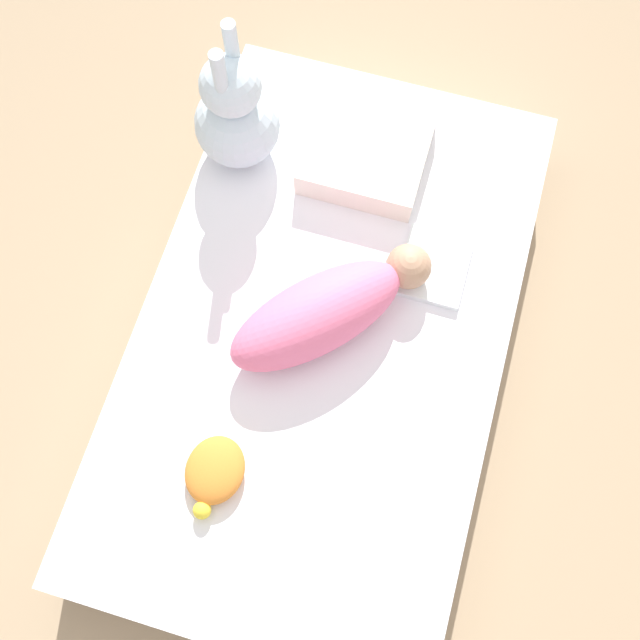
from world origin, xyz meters
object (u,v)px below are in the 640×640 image
at_px(bunny_plush, 236,115).
at_px(turtle_plush, 214,472).
at_px(swaddled_baby, 326,310).
at_px(pillow, 367,150).

xyz_separation_m(bunny_plush, turtle_plush, (0.80, 0.20, -0.12)).
height_order(swaddled_baby, bunny_plush, bunny_plush).
height_order(bunny_plush, turtle_plush, bunny_plush).
distance_m(pillow, bunny_plush, 0.34).
height_order(swaddled_baby, pillow, swaddled_baby).
bearing_deg(turtle_plush, swaddled_baby, 162.06).
distance_m(bunny_plush, turtle_plush, 0.84).
distance_m(swaddled_baby, pillow, 0.45).
bearing_deg(swaddled_baby, pillow, 46.89).
relative_size(pillow, bunny_plush, 0.72).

